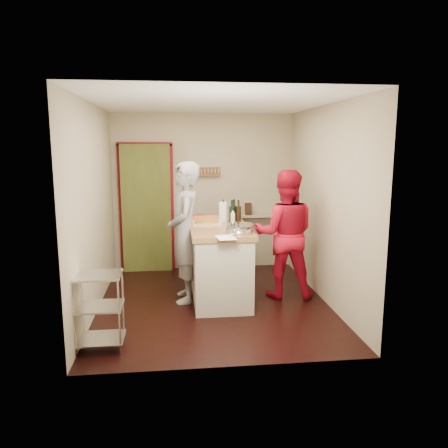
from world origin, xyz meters
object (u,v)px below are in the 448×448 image
(wire_shelving, at_px, (99,308))
(island, at_px, (220,262))
(person_stripe, at_px, (185,233))
(stove, at_px, (208,246))
(person_red, at_px, (285,234))

(wire_shelving, height_order, island, island)
(island, height_order, person_stripe, person_stripe)
(stove, relative_size, wire_shelving, 1.26)
(island, xyz_separation_m, person_red, (0.90, 0.06, 0.36))
(stove, bearing_deg, person_red, -53.10)
(person_stripe, bearing_deg, wire_shelving, -34.73)
(stove, height_order, person_stripe, person_stripe)
(person_red, bearing_deg, person_stripe, 11.93)
(stove, distance_m, person_stripe, 1.43)
(wire_shelving, bearing_deg, person_red, 30.74)
(wire_shelving, relative_size, island, 0.53)
(stove, bearing_deg, wire_shelving, -116.85)
(stove, relative_size, person_red, 0.57)
(island, xyz_separation_m, person_stripe, (-0.47, 0.04, 0.41))
(stove, height_order, person_red, person_red)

